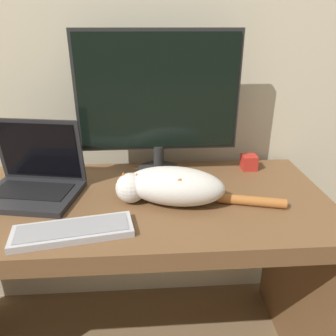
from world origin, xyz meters
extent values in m
cube|color=beige|center=(0.00, 0.67, 1.30)|extent=(6.40, 0.06, 2.60)
cube|color=brown|center=(0.00, 0.31, 0.70)|extent=(1.46, 0.61, 0.06)
cube|color=brown|center=(0.69, 0.31, 0.34)|extent=(0.04, 0.56, 0.67)
cylinder|color=#282828|center=(0.16, 0.50, 0.74)|extent=(0.17, 0.17, 0.02)
cylinder|color=#282828|center=(0.16, 0.50, 0.80)|extent=(0.04, 0.04, 0.10)
cube|color=#282828|center=(0.16, 0.50, 1.05)|extent=(0.59, 0.02, 0.43)
cube|color=black|center=(0.16, 0.49, 1.05)|extent=(0.57, 0.01, 0.40)
cube|color=#232326|center=(-0.29, 0.33, 0.74)|extent=(0.35, 0.29, 0.02)
cube|color=black|center=(-0.29, 0.34, 0.75)|extent=(0.28, 0.17, 0.00)
cube|color=#232326|center=(-0.27, 0.43, 0.87)|extent=(0.31, 0.09, 0.23)
cube|color=black|center=(-0.27, 0.43, 0.86)|extent=(0.28, 0.07, 0.20)
cube|color=#BCBCC1|center=(-0.10, 0.10, 0.74)|extent=(0.35, 0.17, 0.02)
cube|color=#939397|center=(-0.10, 0.10, 0.75)|extent=(0.32, 0.14, 0.00)
ellipsoid|color=silver|center=(0.20, 0.27, 0.79)|extent=(0.35, 0.23, 0.12)
ellipsoid|color=#AD662D|center=(0.21, 0.26, 0.82)|extent=(0.17, 0.15, 0.05)
sphere|color=silver|center=(0.05, 0.28, 0.78)|extent=(0.10, 0.10, 0.10)
cone|color=#AD662D|center=(0.03, 0.29, 0.82)|extent=(0.03, 0.03, 0.03)
cone|color=#AD662D|center=(0.08, 0.28, 0.82)|extent=(0.03, 0.03, 0.03)
cylinder|color=#AD662D|center=(0.45, 0.23, 0.75)|extent=(0.22, 0.09, 0.03)
cube|color=red|center=(0.52, 0.52, 0.76)|extent=(0.06, 0.06, 0.06)
camera|label=1|loc=(0.11, -0.68, 1.27)|focal=35.00mm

